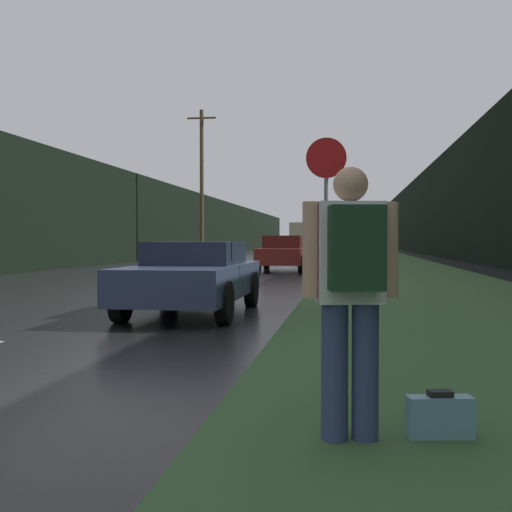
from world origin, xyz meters
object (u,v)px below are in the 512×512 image
at_px(stop_sign, 326,206).
at_px(car_passing_near, 194,276).
at_px(suitcase, 440,418).
at_px(hitchhiker_with_backpack, 351,285).
at_px(car_oncoming, 277,247).
at_px(delivery_truck, 301,236).
at_px(car_passing_far, 283,253).

height_order(stop_sign, car_passing_near, stop_sign).
height_order(suitcase, car_passing_near, car_passing_near).
distance_m(stop_sign, hitchhiker_with_backpack, 7.13).
distance_m(suitcase, car_oncoming, 51.88).
bearing_deg(car_oncoming, delivery_truck, 90.00).
xyz_separation_m(stop_sign, hitchhiker_with_backpack, (0.41, -7.06, -0.88)).
bearing_deg(car_oncoming, suitcase, -82.42).
bearing_deg(suitcase, car_passing_near, 105.58).
height_order(car_passing_near, car_passing_far, car_passing_far).
relative_size(hitchhiker_with_backpack, delivery_truck, 0.21).
relative_size(suitcase, car_passing_near, 0.10).
xyz_separation_m(car_oncoming, delivery_truck, (-0.00, 27.45, 1.11)).
xyz_separation_m(hitchhiker_with_backpack, car_oncoming, (-6.26, 51.59, -0.28)).
distance_m(car_passing_near, car_oncoming, 44.68).
height_order(hitchhiker_with_backpack, car_passing_near, hitchhiker_with_backpack).
height_order(stop_sign, car_oncoming, stop_sign).
xyz_separation_m(hitchhiker_with_backpack, car_passing_near, (-2.78, 7.05, -0.35)).
xyz_separation_m(hitchhiker_with_backpack, car_passing_far, (-2.78, 22.73, -0.26)).
distance_m(hitchhiker_with_backpack, delivery_truck, 79.29).
distance_m(suitcase, car_passing_near, 7.68).
bearing_deg(car_passing_far, hitchhiker_with_backpack, 96.97).
relative_size(hitchhiker_with_backpack, suitcase, 4.00).
distance_m(car_passing_far, car_oncoming, 29.07).
xyz_separation_m(car_passing_near, car_oncoming, (-3.49, 44.54, 0.07)).
xyz_separation_m(suitcase, car_passing_near, (-3.36, 6.88, 0.53)).
bearing_deg(car_passing_far, car_oncoming, -83.11).
bearing_deg(car_oncoming, car_passing_far, -83.11).
distance_m(stop_sign, car_oncoming, 44.93).
height_order(suitcase, delivery_truck, delivery_truck).
xyz_separation_m(car_passing_far, car_oncoming, (-3.49, 28.86, -0.02)).
relative_size(hitchhiker_with_backpack, car_oncoming, 0.42).
distance_m(stop_sign, car_passing_near, 2.66).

